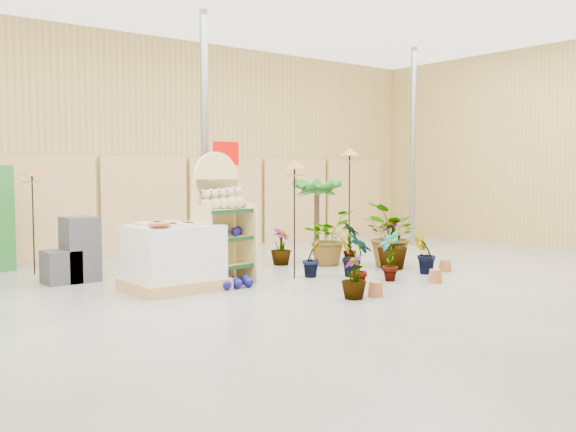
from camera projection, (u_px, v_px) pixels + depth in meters
name	position (u px, v px, depth m)	size (l,w,h in m)	color
room	(297.00, 135.00, 9.24)	(15.20, 12.10, 4.70)	slate
display_shelf	(219.00, 223.00, 9.69)	(0.90, 0.64, 1.99)	#DEC57C
teddy_bears	(224.00, 200.00, 9.61)	(0.74, 0.20, 0.32)	#C7AE8D
gazing_balls_shelf	(223.00, 232.00, 9.61)	(0.73, 0.25, 0.14)	#110E5E
gazing_balls_floor	(236.00, 282.00, 9.37)	(0.63, 0.39, 0.15)	#110E5E
pallet_stack	(174.00, 257.00, 9.17)	(1.31, 1.10, 0.97)	tan
charcoal_planters	(74.00, 255.00, 9.81)	(0.80, 0.50, 1.00)	#313135
offer_sign	(226.00, 179.00, 10.97)	(0.50, 0.08, 2.20)	gray
bird_table_front	(294.00, 168.00, 10.02)	(0.34, 0.34, 1.88)	black
bird_table_right	(350.00, 156.00, 11.27)	(0.34, 0.34, 2.11)	black
bird_table_back	(32.00, 175.00, 10.43)	(0.34, 0.34, 1.76)	black
palm	(317.00, 187.00, 12.06)	(0.70, 0.70, 1.65)	#413022
potted_plant_0	(360.00, 260.00, 9.39)	(0.42, 0.28, 0.79)	#20641A
potted_plant_1	(349.00, 256.00, 10.30)	(0.37, 0.30, 0.68)	#20641A
potted_plant_3	(392.00, 243.00, 11.11)	(0.52, 0.52, 0.92)	#20641A
potted_plant_4	(350.00, 242.00, 11.85)	(0.41, 0.28, 0.79)	#20641A
potted_plant_5	(312.00, 258.00, 10.28)	(0.34, 0.27, 0.61)	#20641A
potted_plant_6	(328.00, 237.00, 11.62)	(0.90, 0.78, 1.00)	#20641A
potted_plant_7	(354.00, 277.00, 8.51)	(0.33, 0.33, 0.60)	#20641A
potted_plant_8	(390.00, 255.00, 9.92)	(0.41, 0.28, 0.79)	#20641A
potted_plant_9	(424.00, 253.00, 10.59)	(0.38, 0.31, 0.69)	#20641A
potted_plant_10	(392.00, 235.00, 11.34)	(1.03, 0.90, 1.15)	#20641A
potted_plant_11	(281.00, 247.00, 11.60)	(0.37, 0.37, 0.66)	#20641A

